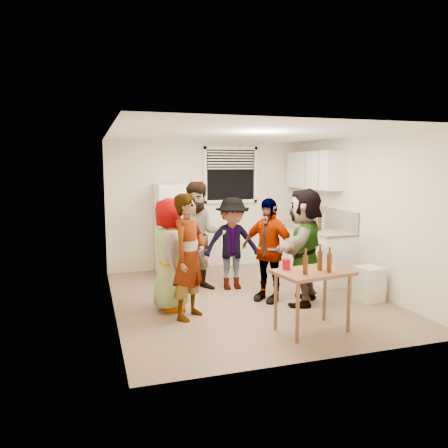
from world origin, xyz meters
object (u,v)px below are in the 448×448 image
object	(u,v)px
beer_bottle_table	(320,270)
guest_black	(267,300)
trash_bin	(369,284)
guest_orange	(303,303)
refrigerator	(175,229)
wine_bottle	(293,221)
beer_bottle_counter	(319,230)
guest_stripe	(190,317)
guest_back_right	(232,288)
kettle	(302,225)
guest_back_left	(200,290)
serving_table	(311,331)
blue_cup	(315,232)
guest_grey	(171,309)
red_cup	(286,269)

from	to	relation	value
beer_bottle_table	guest_black	size ratio (longest dim) A/B	0.15
trash_bin	guest_orange	xyz separation A→B (m)	(-1.01, 0.20, -0.25)
guest_black	guest_orange	bearing A→B (deg)	23.73
refrigerator	wine_bottle	distance (m)	2.50
beer_bottle_counter	guest_stripe	bearing A→B (deg)	-155.14
guest_black	guest_back_right	bearing A→B (deg)	166.33
beer_bottle_counter	guest_back_right	size ratio (longest dim) A/B	0.17
refrigerator	guest_back_right	size ratio (longest dim) A/B	1.11
kettle	trash_bin	world-z (taller)	kettle
guest_back_left	guest_black	distance (m)	1.20
trash_bin	guest_black	distance (m)	1.56
serving_table	blue_cup	bearing A→B (deg)	60.57
trash_bin	serving_table	xyz separation A→B (m)	(-1.43, -0.84, -0.25)
blue_cup	guest_back_right	xyz separation A→B (m)	(-1.49, 0.04, -0.90)
blue_cup	beer_bottle_table	world-z (taller)	blue_cup
refrigerator	serving_table	distance (m)	3.62
blue_cup	guest_grey	world-z (taller)	blue_cup
blue_cup	guest_orange	distance (m)	1.52
beer_bottle_counter	blue_cup	xyz separation A→B (m)	(-0.16, -0.12, -0.00)
guest_black	trash_bin	bearing A→B (deg)	36.53
guest_stripe	beer_bottle_table	bearing A→B (deg)	-78.05
kettle	trash_bin	bearing A→B (deg)	-91.63
serving_table	wine_bottle	bearing A→B (deg)	67.34
beer_bottle_table	refrigerator	bearing A→B (deg)	108.72
guest_stripe	guest_black	bearing A→B (deg)	-28.78
beer_bottle_table	guest_grey	bearing A→B (deg)	139.85
guest_orange	guest_back_left	bearing A→B (deg)	-92.51
refrigerator	trash_bin	distance (m)	3.59
beer_bottle_counter	guest_back_right	world-z (taller)	beer_bottle_counter
trash_bin	guest_back_left	bearing A→B (deg)	150.08
serving_table	guest_orange	bearing A→B (deg)	67.67
beer_bottle_table	serving_table	bearing A→B (deg)	-178.01
kettle	wine_bottle	distance (m)	0.60
beer_bottle_counter	guest_orange	distance (m)	1.68
guest_stripe	beer_bottle_counter	bearing A→B (deg)	-20.45
wine_bottle	guest_orange	xyz separation A→B (m)	(-1.03, -2.45, -0.90)
guest_stripe	guest_back_left	xyz separation A→B (m)	(0.46, 1.24, 0.00)
guest_back_right	blue_cup	bearing A→B (deg)	2.71
guest_back_left	guest_back_right	world-z (taller)	guest_back_left
refrigerator	serving_table	bearing A→B (deg)	-72.74
blue_cup	guest_black	distance (m)	1.65
red_cup	guest_back_right	size ratio (longest dim) A/B	0.09
guest_grey	guest_back_left	bearing A→B (deg)	-27.27
wine_bottle	guest_stripe	bearing A→B (deg)	-137.46
kettle	guest_orange	xyz separation A→B (m)	(-0.93, -1.86, -0.90)
blue_cup	red_cup	distance (m)	2.35
beer_bottle_table	guest_black	xyz separation A→B (m)	(-0.13, 1.31, -0.76)
trash_bin	blue_cup	bearing A→B (deg)	103.52
wine_bottle	beer_bottle_table	size ratio (longest dim) A/B	1.17
blue_cup	serving_table	world-z (taller)	blue_cup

